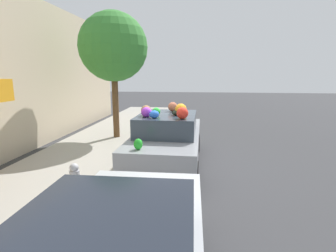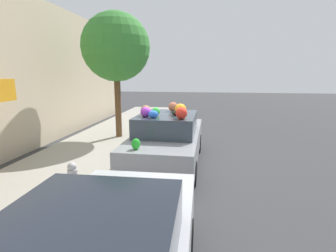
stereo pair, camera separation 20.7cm
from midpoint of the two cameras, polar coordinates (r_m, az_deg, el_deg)
name	(u,v)px [view 2 (the right image)]	position (r m, az deg, el deg)	size (l,w,h in m)	color
ground_plane	(169,164)	(7.67, 1.11, -8.31)	(60.00, 60.00, 0.00)	#38383A
sidewalk_curb	(82,158)	(8.41, -17.59, -6.67)	(24.00, 3.20, 0.11)	#9E998E
building_facade	(2,75)	(9.10, -31.88, 9.48)	(18.00, 1.20, 5.15)	#C6B293
street_tree	(116,47)	(10.42, -10.70, 16.45)	(2.57, 2.57, 4.73)	brown
fire_hydrant	(73,179)	(5.79, -19.03, -10.85)	(0.20, 0.20, 0.70)	#B2B2B7
art_car	(168,138)	(7.42, 0.75, -2.73)	(4.41, 1.82, 1.80)	gray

